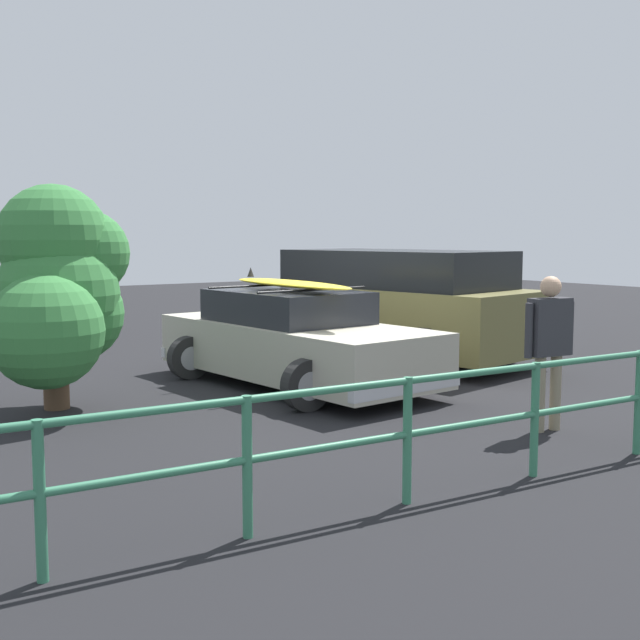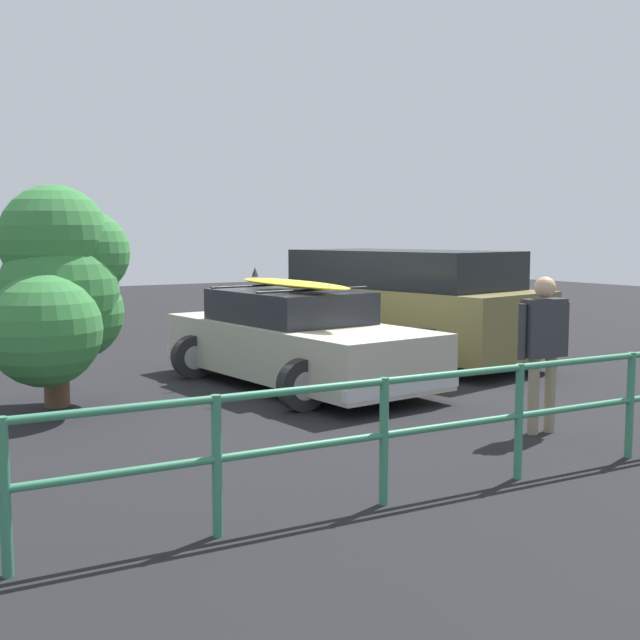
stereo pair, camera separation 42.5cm
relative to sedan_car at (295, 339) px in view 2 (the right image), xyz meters
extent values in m
cube|color=black|center=(-0.28, 0.10, -0.64)|extent=(44.00, 44.00, 0.02)
cube|color=#B7B29E|center=(0.00, 0.03, -0.11)|extent=(2.05, 4.47, 0.69)
cube|color=#23262B|center=(0.01, -0.14, 0.45)|extent=(1.66, 2.20, 0.43)
cube|color=silver|center=(-0.18, 2.15, -0.34)|extent=(1.73, 0.24, 0.14)
cube|color=silver|center=(0.17, -2.08, -0.34)|extent=(1.73, 0.24, 0.14)
cylinder|color=black|center=(-0.98, 1.30, -0.32)|extent=(0.61, 0.18, 0.61)
cylinder|color=#99999E|center=(-0.98, 1.30, -0.32)|extent=(0.34, 0.19, 0.34)
cylinder|color=black|center=(0.75, 1.45, -0.32)|extent=(0.61, 0.18, 0.61)
cylinder|color=#99999E|center=(0.75, 1.45, -0.32)|extent=(0.34, 0.19, 0.34)
cylinder|color=black|center=(-0.75, -1.38, -0.32)|extent=(0.61, 0.18, 0.61)
cylinder|color=#99999E|center=(-0.75, -1.38, -0.32)|extent=(0.34, 0.19, 0.34)
cylinder|color=black|center=(0.97, -1.23, -0.32)|extent=(0.61, 0.18, 0.61)
cylinder|color=#99999E|center=(0.97, -1.23, -0.32)|extent=(0.34, 0.19, 0.34)
cylinder|color=black|center=(-0.04, 0.43, 0.70)|extent=(1.78, 0.18, 0.03)
cylinder|color=black|center=(0.06, -0.71, 0.70)|extent=(1.78, 0.18, 0.03)
ellipsoid|color=yellow|center=(0.03, -0.03, 0.76)|extent=(0.56, 2.68, 0.09)
cone|color=black|center=(0.03, -1.10, 0.88)|extent=(0.10, 0.10, 0.14)
cube|color=brown|center=(-2.50, -0.86, 0.10)|extent=(2.73, 4.84, 0.97)
cube|color=black|center=(-2.50, -0.86, 0.88)|extent=(2.39, 3.83, 0.58)
cylinder|color=black|center=(-2.07, -3.20, 0.20)|extent=(0.68, 0.30, 0.66)
cylinder|color=black|center=(-3.72, 0.31, -0.26)|extent=(0.73, 0.22, 0.73)
cylinder|color=#99999E|center=(-3.72, 0.31, -0.26)|extent=(0.40, 0.23, 0.40)
cylinder|color=black|center=(-1.77, 0.67, -0.26)|extent=(0.73, 0.22, 0.73)
cylinder|color=#99999E|center=(-1.77, 0.67, -0.26)|extent=(0.40, 0.23, 0.40)
cylinder|color=black|center=(-3.22, -2.38, -0.26)|extent=(0.73, 0.22, 0.73)
cylinder|color=#99999E|center=(-3.22, -2.38, -0.26)|extent=(0.40, 0.23, 0.40)
cylinder|color=black|center=(-1.28, -2.03, -0.26)|extent=(0.73, 0.22, 0.73)
cylinder|color=#99999E|center=(-1.28, -2.03, -0.26)|extent=(0.40, 0.23, 0.40)
cylinder|color=gray|center=(-0.92, 3.67, -0.23)|extent=(0.12, 0.12, 0.80)
cylinder|color=gray|center=(-0.71, 3.64, -0.23)|extent=(0.12, 0.12, 0.80)
cube|color=#333338|center=(-0.81, 3.66, 0.47)|extent=(0.49, 0.24, 0.60)
sphere|color=#D6A884|center=(-0.81, 3.66, 0.89)|extent=(0.22, 0.22, 0.22)
cylinder|color=#333338|center=(-1.09, 3.70, 0.45)|extent=(0.08, 0.08, 0.56)
cylinder|color=#333338|center=(-0.54, 3.62, 0.45)|extent=(0.08, 0.08, 0.56)
cylinder|color=#387F5B|center=(-0.80, 4.73, -0.14)|extent=(0.07, 0.07, 0.98)
cylinder|color=#387F5B|center=(0.55, 4.65, -0.14)|extent=(0.07, 0.07, 0.98)
cylinder|color=#387F5B|center=(1.89, 4.57, -0.14)|extent=(0.07, 0.07, 0.98)
cylinder|color=#387F5B|center=(3.24, 4.50, -0.14)|extent=(0.07, 0.07, 0.98)
cylinder|color=#387F5B|center=(4.58, 4.42, -0.14)|extent=(0.07, 0.07, 0.98)
cylinder|color=#387F5B|center=(1.22, 4.61, 0.33)|extent=(9.41, 0.60, 0.06)
cylinder|color=#387F5B|center=(1.22, 4.61, -0.09)|extent=(9.41, 0.60, 0.06)
cylinder|color=brown|center=(3.11, -0.32, -0.34)|extent=(0.30, 0.30, 0.58)
sphere|color=#387F3D|center=(3.05, -0.30, 0.73)|extent=(1.41, 1.41, 1.41)
sphere|color=#387F3D|center=(3.06, -0.39, 1.36)|extent=(1.30, 1.30, 1.30)
sphere|color=#387F3D|center=(2.70, -0.36, 1.20)|extent=(1.03, 1.03, 1.03)
sphere|color=#387F3D|center=(2.86, -0.30, 0.49)|extent=(1.13, 1.13, 1.13)
sphere|color=#387F3D|center=(3.35, 0.19, 0.36)|extent=(1.28, 1.28, 1.28)
camera|label=1|loc=(5.80, 9.10, 1.42)|focal=45.00mm
camera|label=2|loc=(5.44, 9.34, 1.42)|focal=45.00mm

